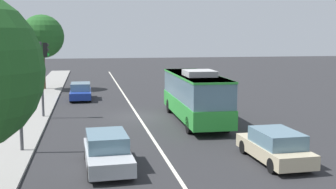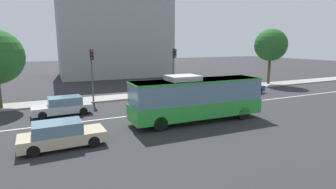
% 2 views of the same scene
% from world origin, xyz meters
% --- Properties ---
extents(ground_plane, '(160.00, 160.00, 0.00)m').
position_xyz_m(ground_plane, '(0.00, 0.00, 0.00)').
color(ground_plane, '#28282B').
extents(sidewalk_kerb, '(80.00, 2.85, 0.14)m').
position_xyz_m(sidewalk_kerb, '(0.00, 7.46, 0.07)').
color(sidewalk_kerb, gray).
rests_on(sidewalk_kerb, ground_plane).
extents(lane_centre_line, '(76.00, 0.16, 0.01)m').
position_xyz_m(lane_centre_line, '(0.00, 0.00, 0.01)').
color(lane_centre_line, silver).
rests_on(lane_centre_line, ground_plane).
extents(transit_bus, '(10.06, 2.75, 3.46)m').
position_xyz_m(transit_bus, '(-2.39, -3.45, 1.81)').
color(transit_bus, green).
rests_on(transit_bus, ground_plane).
extents(sedan_blue, '(4.51, 1.84, 1.46)m').
position_xyz_m(sedan_blue, '(8.85, 4.02, 0.72)').
color(sedan_blue, '#1E3899').
rests_on(sedan_blue, ground_plane).
extents(sedan_beige, '(4.54, 1.91, 1.46)m').
position_xyz_m(sedan_beige, '(-11.83, -4.65, 0.72)').
color(sedan_beige, '#C6B793').
rests_on(sedan_beige, ground_plane).
extents(sedan_silver, '(4.57, 1.99, 1.46)m').
position_xyz_m(sedan_silver, '(-11.19, 2.68, 0.72)').
color(sedan_silver, '#B7BABF').
rests_on(sedan_silver, ground_plane).
extents(traffic_light_near_corner, '(0.32, 0.62, 5.20)m').
position_xyz_m(traffic_light_near_corner, '(-8.12, 6.44, 3.56)').
color(traffic_light_near_corner, '#47474C').
rests_on(traffic_light_near_corner, ground_plane).
extents(traffic_light_mid_block, '(0.34, 0.62, 5.20)m').
position_xyz_m(traffic_light_mid_block, '(0.62, 6.28, 3.56)').
color(traffic_light_mid_block, '#47474C').
rests_on(traffic_light_mid_block, ground_plane).
extents(street_tree_kerbside_centre, '(4.44, 4.44, 7.76)m').
position_xyz_m(street_tree_kerbside_centre, '(16.39, 7.85, 5.52)').
color(street_tree_kerbside_centre, '#4C3823').
rests_on(street_tree_kerbside_centre, ground_plane).
extents(office_block_background, '(19.11, 13.96, 17.00)m').
position_xyz_m(office_block_background, '(-0.34, 29.12, 8.50)').
color(office_block_background, '#939399').
rests_on(office_block_background, ground_plane).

